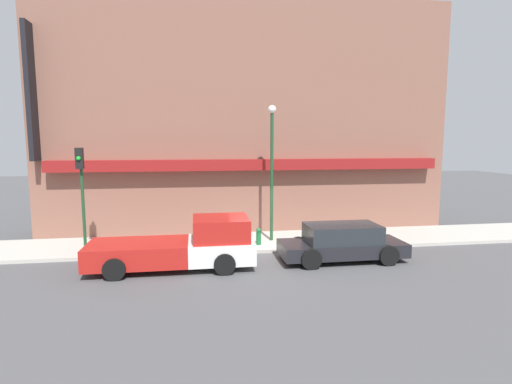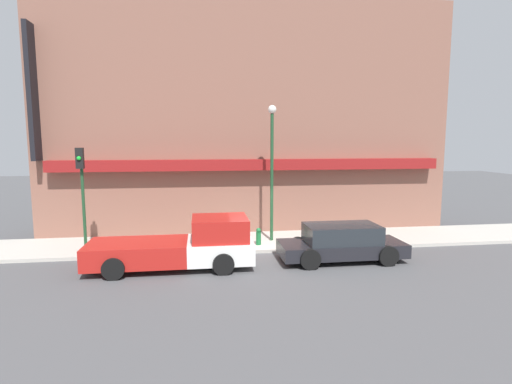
{
  "view_description": "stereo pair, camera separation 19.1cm",
  "coord_description": "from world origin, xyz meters",
  "px_view_note": "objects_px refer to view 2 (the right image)",
  "views": [
    {
      "loc": [
        -2.61,
        -15.48,
        4.51
      ],
      "look_at": [
        -0.06,
        1.32,
        2.34
      ],
      "focal_mm": 28.0,
      "sensor_mm": 36.0,
      "label": 1
    },
    {
      "loc": [
        -2.43,
        -15.51,
        4.51
      ],
      "look_at": [
        -0.06,
        1.32,
        2.34
      ],
      "focal_mm": 28.0,
      "sensor_mm": 36.0,
      "label": 2
    }
  ],
  "objects_px": {
    "parked_car": "(341,243)",
    "street_lamp": "(272,158)",
    "traffic_light": "(82,182)",
    "fire_hydrant": "(259,236)",
    "pickup_truck": "(183,246)"
  },
  "relations": [
    {
      "from": "parked_car",
      "to": "street_lamp",
      "type": "distance_m",
      "value": 4.77
    },
    {
      "from": "traffic_light",
      "to": "pickup_truck",
      "type": "bearing_deg",
      "value": -27.27
    },
    {
      "from": "parked_car",
      "to": "street_lamp",
      "type": "xyz_separation_m",
      "value": [
        -2.17,
        2.91,
        3.11
      ]
    },
    {
      "from": "street_lamp",
      "to": "pickup_truck",
      "type": "bearing_deg",
      "value": -142.13
    },
    {
      "from": "pickup_truck",
      "to": "street_lamp",
      "type": "relative_size",
      "value": 0.98
    },
    {
      "from": "parked_car",
      "to": "street_lamp",
      "type": "bearing_deg",
      "value": 125.96
    },
    {
      "from": "traffic_light",
      "to": "fire_hydrant",
      "type": "bearing_deg",
      "value": 1.71
    },
    {
      "from": "parked_car",
      "to": "traffic_light",
      "type": "relative_size",
      "value": 1.14
    },
    {
      "from": "pickup_truck",
      "to": "street_lamp",
      "type": "bearing_deg",
      "value": 39.21
    },
    {
      "from": "fire_hydrant",
      "to": "traffic_light",
      "type": "relative_size",
      "value": 0.18
    },
    {
      "from": "pickup_truck",
      "to": "parked_car",
      "type": "xyz_separation_m",
      "value": [
        5.91,
        0.0,
        -0.1
      ]
    },
    {
      "from": "pickup_truck",
      "to": "traffic_light",
      "type": "height_order",
      "value": "traffic_light"
    },
    {
      "from": "fire_hydrant",
      "to": "street_lamp",
      "type": "relative_size",
      "value": 0.12
    },
    {
      "from": "fire_hydrant",
      "to": "pickup_truck",
      "type": "bearing_deg",
      "value": -144.02
    },
    {
      "from": "pickup_truck",
      "to": "traffic_light",
      "type": "distance_m",
      "value": 4.89
    }
  ]
}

